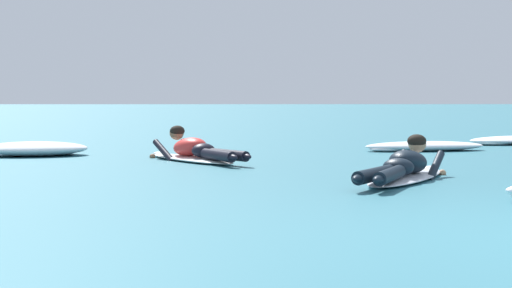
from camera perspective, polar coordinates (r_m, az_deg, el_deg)
ground_plane at (r=15.83m, az=8.04°, el=-0.20°), size 120.00×120.00×0.00m
surfer_near at (r=9.76m, az=9.59°, el=-1.59°), size 1.56×2.61×0.55m
surfer_far at (r=12.40m, az=-4.01°, el=-0.49°), size 1.64×2.36×0.54m
whitewater_mid_right at (r=14.90m, az=10.89°, el=-0.15°), size 2.15×1.03×0.16m
whitewater_back at (r=13.93m, az=-14.25°, el=-0.32°), size 1.82×1.34×0.22m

